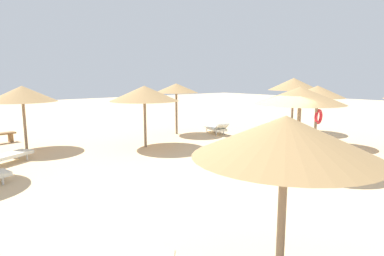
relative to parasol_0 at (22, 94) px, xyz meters
The scene contains 12 objects.
ground_plane 10.12m from the parasol_0, 63.37° to the right, with size 80.00×80.00×0.00m, color #DBBA8C.
parasol_0 is the anchor object (origin of this frame).
parasol_1 13.50m from the parasol_0, 20.99° to the right, with size 2.77×2.77×3.05m.
parasol_2 7.39m from the parasol_0, ahead, with size 2.37×2.37×2.76m.
parasol_3 12.43m from the parasol_0, 87.95° to the right, with size 2.54×2.54×2.57m.
parasol_4 11.05m from the parasol_0, 55.47° to the right, with size 2.90×2.90×2.78m.
parasol_7 12.73m from the parasol_0, 36.27° to the right, with size 2.37×2.37×2.72m.
parasol_8 5.06m from the parasol_0, 33.44° to the right, with size 3.01×3.01×2.72m.
lounger_0 3.11m from the parasol_0, 120.27° to the right, with size 1.95×1.45×0.76m.
lounger_1 13.65m from the parasol_0, 15.26° to the right, with size 1.55×1.95×0.67m.
lounger_2 9.57m from the parasol_0, 14.89° to the right, with size 1.18×2.01×0.67m.
lounger_4 10.08m from the parasol_0, 46.16° to the right, with size 1.71×1.88×0.64m.
Camera 1 is at (-7.65, -6.05, 3.07)m, focal length 29.94 mm.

